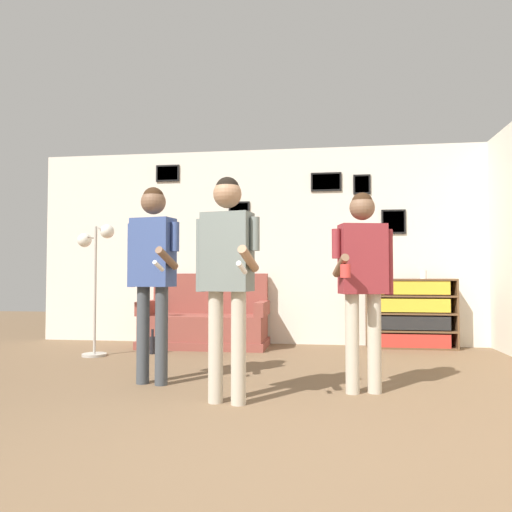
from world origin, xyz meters
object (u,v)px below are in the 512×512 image
object	(u,v)px
person_watcher_holding_cup	(363,270)
couch	(206,323)
drinking_cup	(423,275)
bookshelf	(411,314)
person_player_foreground_left	(153,262)
floor_lamp	(95,264)
person_player_foreground_center	(227,264)
bottle_on_floor	(152,344)

from	to	relation	value
person_watcher_holding_cup	couch	bearing A→B (deg)	127.72
drinking_cup	bookshelf	bearing A→B (deg)	179.84
bookshelf	person_player_foreground_left	xyz separation A→B (m)	(-2.58, -2.52, 0.61)
floor_lamp	person_player_foreground_left	bearing A→B (deg)	-49.10
floor_lamp	person_watcher_holding_cup	bearing A→B (deg)	-26.14
person_watcher_holding_cup	drinking_cup	world-z (taller)	person_watcher_holding_cup
person_player_foreground_left	person_player_foreground_center	bearing A→B (deg)	-35.66
person_player_foreground_left	floor_lamp	bearing A→B (deg)	130.90
floor_lamp	bottle_on_floor	size ratio (longest dim) A/B	5.20
couch	bottle_on_floor	size ratio (longest dim) A/B	5.58
person_player_foreground_center	person_watcher_holding_cup	bearing A→B (deg)	24.48
person_player_foreground_center	person_watcher_holding_cup	world-z (taller)	person_player_foreground_center
person_player_foreground_center	person_player_foreground_left	bearing A→B (deg)	144.34
bookshelf	drinking_cup	xyz separation A→B (m)	(0.16, -0.00, 0.50)
drinking_cup	person_player_foreground_left	bearing A→B (deg)	-137.36
floor_lamp	person_player_foreground_center	distance (m)	2.73
bookshelf	person_player_foreground_center	bearing A→B (deg)	-120.51
floor_lamp	person_player_foreground_center	xyz separation A→B (m)	(1.95, -1.92, -0.06)
couch	drinking_cup	bearing A→B (deg)	3.83
drinking_cup	person_watcher_holding_cup	bearing A→B (deg)	-110.16
floor_lamp	drinking_cup	distance (m)	4.09
floor_lamp	person_player_foreground_center	size ratio (longest dim) A/B	0.92
drinking_cup	couch	bearing A→B (deg)	-176.17
bookshelf	bottle_on_floor	distance (m)	3.29
couch	person_watcher_holding_cup	xyz separation A→B (m)	(1.87, -2.42, 0.67)
person_player_foreground_left	person_player_foreground_center	world-z (taller)	person_player_foreground_left
person_watcher_holding_cup	bookshelf	bearing A→B (deg)	73.03
bookshelf	bottle_on_floor	xyz separation A→B (m)	(-3.14, -0.91, -0.33)
person_player_foreground_left	person_player_foreground_center	distance (m)	0.94
person_player_foreground_left	bottle_on_floor	size ratio (longest dim) A/B	5.77
bottle_on_floor	bookshelf	bearing A→B (deg)	16.19
bookshelf	bottle_on_floor	size ratio (longest dim) A/B	3.82
floor_lamp	bookshelf	bearing A→B (deg)	17.08
couch	person_watcher_holding_cup	size ratio (longest dim) A/B	1.03
couch	person_watcher_holding_cup	distance (m)	3.13
bookshelf	person_watcher_holding_cup	xyz separation A→B (m)	(-0.80, -2.61, 0.53)
bookshelf	bottle_on_floor	world-z (taller)	bookshelf
person_player_foreground_center	bottle_on_floor	size ratio (longest dim) A/B	5.64
person_player_foreground_center	person_watcher_holding_cup	xyz separation A→B (m)	(1.01, 0.46, -0.05)
floor_lamp	person_player_foreground_left	distance (m)	1.81
floor_lamp	drinking_cup	xyz separation A→B (m)	(3.92, 1.15, -0.13)
bookshelf	person_watcher_holding_cup	distance (m)	2.78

